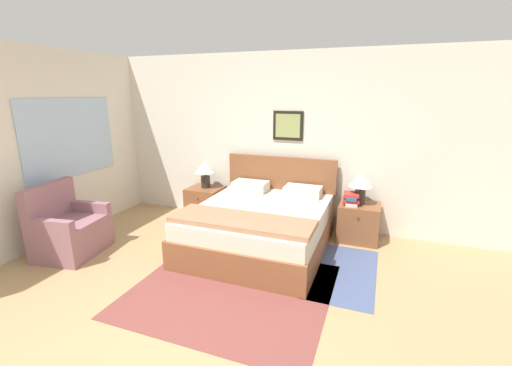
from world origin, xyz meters
name	(u,v)px	position (x,y,z in m)	size (l,w,h in m)	color
ground_plane	(169,343)	(0.00, 0.00, 0.00)	(16.00, 16.00, 0.00)	tan
wall_back	(278,141)	(0.00, 3.02, 1.30)	(7.74, 0.09, 2.60)	silver
wall_left	(62,145)	(-2.70, 1.50, 1.30)	(0.08, 5.39, 2.60)	silver
area_rug_main	(232,289)	(0.16, 0.91, 0.00)	(2.02, 1.80, 0.01)	brown
area_rug_bedside	(343,272)	(1.22, 1.69, 0.00)	(0.73, 1.39, 0.01)	#47567F
bed	(260,225)	(0.09, 1.99, 0.31)	(1.69, 1.93, 1.08)	brown
armchair	(69,230)	(-2.14, 0.96, 0.31)	(0.77, 0.87, 0.92)	#8E606B
nightstand_near_window	(206,203)	(-1.12, 2.70, 0.26)	(0.54, 0.51, 0.52)	brown
nightstand_by_door	(359,222)	(1.29, 2.70, 0.26)	(0.54, 0.51, 0.52)	brown
table_lamp_near_window	(205,169)	(-1.12, 2.73, 0.83)	(0.33, 0.33, 0.44)	#2D2823
table_lamp_by_door	(361,182)	(1.28, 2.73, 0.83)	(0.33, 0.33, 0.44)	#2D2823
book_thick_bottom	(351,203)	(1.17, 2.65, 0.54)	(0.20, 0.29, 0.04)	silver
book_hardcover_middle	(351,200)	(1.17, 2.65, 0.58)	(0.24, 0.24, 0.04)	#B7332D
book_novel_upper	(351,197)	(1.17, 2.65, 0.63)	(0.17, 0.27, 0.04)	#335693
book_slim_near_top	(351,194)	(1.17, 2.65, 0.67)	(0.22, 0.24, 0.04)	#B7332D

